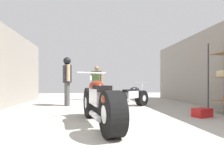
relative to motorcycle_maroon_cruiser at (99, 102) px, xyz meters
The scene contains 7 objects.
ground_plane 1.66m from the motorcycle_maroon_cruiser, 74.08° to the left, with size 18.75×18.75×0.00m, color #A8A399.
garage_partition_right 4.16m from the motorcycle_maroon_cruiser, 22.29° to the left, with size 0.08×8.59×2.65m, color gray.
motorcycle_maroon_cruiser is the anchor object (origin of this frame).
motorcycle_black_naked 2.49m from the motorcycle_maroon_cruiser, 62.86° to the left, with size 1.52×1.30×0.84m.
mechanic_in_blue 4.80m from the motorcycle_maroon_cruiser, 88.76° to the left, with size 0.60×0.45×1.62m.
mechanic_with_helmet 3.21m from the motorcycle_maroon_cruiser, 108.69° to the left, with size 0.36×0.68×1.74m.
red_toolbox 2.53m from the motorcycle_maroon_cruiser, 11.43° to the left, with size 0.44×0.26×0.21m, color #B21919.
Camera 1 is at (-0.60, -0.79, 0.79)m, focal length 26.79 mm.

